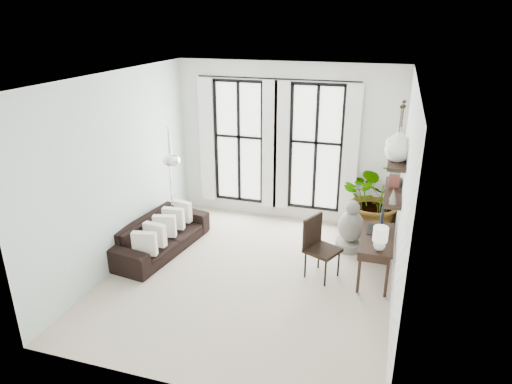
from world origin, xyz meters
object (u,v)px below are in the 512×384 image
at_px(sofa, 160,235).
at_px(desk_chair, 318,243).
at_px(buddha, 351,229).
at_px(desk, 377,240).
at_px(arc_lamp, 170,155).
at_px(plant, 377,197).

relative_size(sofa, desk_chair, 2.06).
height_order(sofa, buddha, buddha).
relative_size(desk_chair, buddha, 1.08).
distance_m(desk, desk_chair, 0.92).
bearing_deg(sofa, arc_lamp, -7.25).
bearing_deg(plant, sofa, -154.19).
relative_size(desk, arc_lamp, 0.54).
bearing_deg(desk_chair, sofa, -155.64).
height_order(plant, arc_lamp, arc_lamp).
distance_m(sofa, plant, 4.09).
xyz_separation_m(sofa, buddha, (3.27, 1.06, 0.09)).
xyz_separation_m(desk_chair, arc_lamp, (-2.75, 0.38, 1.13)).
bearing_deg(buddha, desk_chair, -111.43).
height_order(desk_chair, buddha, desk_chair).
bearing_deg(desk_chair, arc_lamp, -163.40).
distance_m(plant, desk, 1.61).
distance_m(arc_lamp, buddha, 3.50).
distance_m(desk_chair, arc_lamp, 2.99).
xyz_separation_m(plant, desk, (0.10, -1.61, -0.10)).
relative_size(desk, buddha, 1.28).
bearing_deg(sofa, buddha, -63.78).
bearing_deg(sofa, desk, -79.35).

